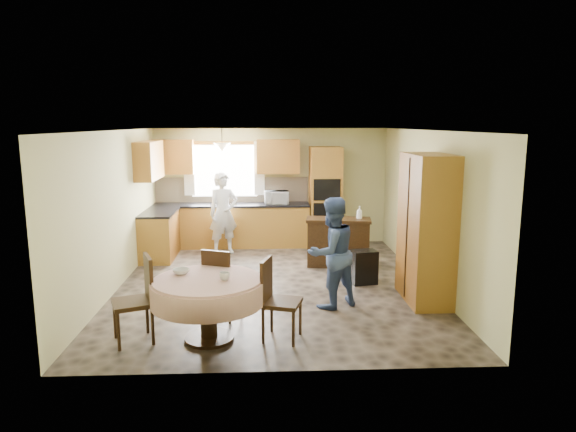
# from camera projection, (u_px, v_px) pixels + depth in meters

# --- Properties ---
(floor) EXTENTS (5.00, 6.00, 0.01)m
(floor) POSITION_uv_depth(u_px,v_px,m) (274.00, 284.00, 8.42)
(floor) COLOR brown
(floor) RESTS_ON ground
(ceiling) EXTENTS (5.00, 6.00, 0.01)m
(ceiling) POSITION_uv_depth(u_px,v_px,m) (273.00, 130.00, 7.97)
(ceiling) COLOR white
(ceiling) RESTS_ON wall_back
(wall_back) EXTENTS (5.00, 0.02, 2.50)m
(wall_back) POSITION_uv_depth(u_px,v_px,m) (271.00, 186.00, 11.15)
(wall_back) COLOR tan
(wall_back) RESTS_ON floor
(wall_front) EXTENTS (5.00, 0.02, 2.50)m
(wall_front) POSITION_uv_depth(u_px,v_px,m) (279.00, 258.00, 5.25)
(wall_front) COLOR tan
(wall_front) RESTS_ON floor
(wall_left) EXTENTS (0.02, 6.00, 2.50)m
(wall_left) POSITION_uv_depth(u_px,v_px,m) (115.00, 211.00, 8.08)
(wall_left) COLOR tan
(wall_left) RESTS_ON floor
(wall_right) EXTENTS (0.02, 6.00, 2.50)m
(wall_right) POSITION_uv_depth(u_px,v_px,m) (428.00, 208.00, 8.31)
(wall_right) COLOR tan
(wall_right) RESTS_ON floor
(window) EXTENTS (1.40, 0.03, 1.10)m
(window) POSITION_uv_depth(u_px,v_px,m) (224.00, 171.00, 11.02)
(window) COLOR white
(window) RESTS_ON wall_back
(curtain_left) EXTENTS (0.22, 0.02, 1.15)m
(curtain_left) POSITION_uv_depth(u_px,v_px,m) (189.00, 169.00, 10.93)
(curtain_left) COLOR white
(curtain_left) RESTS_ON wall_back
(curtain_right) EXTENTS (0.22, 0.02, 1.15)m
(curtain_right) POSITION_uv_depth(u_px,v_px,m) (259.00, 168.00, 11.00)
(curtain_right) COLOR white
(curtain_right) RESTS_ON wall_back
(base_cab_back) EXTENTS (3.30, 0.60, 0.88)m
(base_cab_back) POSITION_uv_depth(u_px,v_px,m) (232.00, 226.00, 10.96)
(base_cab_back) COLOR #BD8C32
(base_cab_back) RESTS_ON floor
(counter_back) EXTENTS (3.30, 0.64, 0.04)m
(counter_back) POSITION_uv_depth(u_px,v_px,m) (231.00, 205.00, 10.88)
(counter_back) COLOR black
(counter_back) RESTS_ON base_cab_back
(base_cab_left) EXTENTS (0.60, 1.20, 0.88)m
(base_cab_left) POSITION_uv_depth(u_px,v_px,m) (160.00, 236.00, 10.01)
(base_cab_left) COLOR #BD8C32
(base_cab_left) RESTS_ON floor
(counter_left) EXTENTS (0.64, 1.20, 0.04)m
(counter_left) POSITION_uv_depth(u_px,v_px,m) (159.00, 213.00, 9.93)
(counter_left) COLOR black
(counter_left) RESTS_ON base_cab_left
(backsplash) EXTENTS (3.30, 0.02, 0.55)m
(backsplash) POSITION_uv_depth(u_px,v_px,m) (232.00, 190.00, 11.11)
(backsplash) COLOR tan
(backsplash) RESTS_ON wall_back
(wall_cab_left) EXTENTS (0.85, 0.33, 0.72)m
(wall_cab_left) POSITION_uv_depth(u_px,v_px,m) (173.00, 157.00, 10.77)
(wall_cab_left) COLOR #C27E30
(wall_cab_left) RESTS_ON wall_back
(wall_cab_right) EXTENTS (0.90, 0.33, 0.72)m
(wall_cab_right) POSITION_uv_depth(u_px,v_px,m) (278.00, 156.00, 10.87)
(wall_cab_right) COLOR #C27E30
(wall_cab_right) RESTS_ON wall_back
(wall_cab_side) EXTENTS (0.33, 1.20, 0.72)m
(wall_cab_side) POSITION_uv_depth(u_px,v_px,m) (149.00, 160.00, 9.74)
(wall_cab_side) COLOR #C27E30
(wall_cab_side) RESTS_ON wall_left
(oven_tower) EXTENTS (0.66, 0.62, 2.12)m
(oven_tower) POSITION_uv_depth(u_px,v_px,m) (325.00, 197.00, 10.93)
(oven_tower) COLOR #BD8C32
(oven_tower) RESTS_ON floor
(oven_upper) EXTENTS (0.56, 0.01, 0.45)m
(oven_upper) POSITION_uv_depth(u_px,v_px,m) (327.00, 190.00, 10.59)
(oven_upper) COLOR black
(oven_upper) RESTS_ON oven_tower
(oven_lower) EXTENTS (0.56, 0.01, 0.45)m
(oven_lower) POSITION_uv_depth(u_px,v_px,m) (327.00, 214.00, 10.68)
(oven_lower) COLOR black
(oven_lower) RESTS_ON oven_tower
(pendant) EXTENTS (0.36, 0.36, 0.18)m
(pendant) POSITION_uv_depth(u_px,v_px,m) (222.00, 147.00, 10.45)
(pendant) COLOR beige
(pendant) RESTS_ON ceiling
(sideboard) EXTENTS (1.23, 0.64, 0.84)m
(sideboard) POSITION_uv_depth(u_px,v_px,m) (338.00, 244.00, 9.46)
(sideboard) COLOR #38210F
(sideboard) RESTS_ON floor
(space_heater) EXTENTS (0.45, 0.36, 0.56)m
(space_heater) POSITION_uv_depth(u_px,v_px,m) (364.00, 267.00, 8.43)
(space_heater) COLOR black
(space_heater) RESTS_ON floor
(cupboard) EXTENTS (0.57, 1.14, 2.18)m
(cupboard) POSITION_uv_depth(u_px,v_px,m) (426.00, 229.00, 7.50)
(cupboard) COLOR #BD8C32
(cupboard) RESTS_ON floor
(dining_table) EXTENTS (1.36, 1.36, 0.78)m
(dining_table) POSITION_uv_depth(u_px,v_px,m) (208.00, 292.00, 6.17)
(dining_table) COLOR #38210F
(dining_table) RESTS_ON floor
(chair_left) EXTENTS (0.59, 0.59, 1.05)m
(chair_left) POSITION_uv_depth(u_px,v_px,m) (139.00, 295.00, 6.16)
(chair_left) COLOR #38210F
(chair_left) RESTS_ON floor
(chair_back) EXTENTS (0.55, 0.55, 0.98)m
(chair_back) POSITION_uv_depth(u_px,v_px,m) (220.00, 281.00, 6.84)
(chair_back) COLOR #38210F
(chair_back) RESTS_ON floor
(chair_right) EXTENTS (0.54, 0.54, 1.00)m
(chair_right) POSITION_uv_depth(u_px,v_px,m) (275.00, 295.00, 6.22)
(chair_right) COLOR #38210F
(chair_right) RESTS_ON floor
(framed_picture) EXTENTS (0.06, 0.57, 0.47)m
(framed_picture) POSITION_uv_depth(u_px,v_px,m) (421.00, 176.00, 8.55)
(framed_picture) COLOR gold
(framed_picture) RESTS_ON wall_right
(microwave) EXTENTS (0.52, 0.37, 0.28)m
(microwave) POSITION_uv_depth(u_px,v_px,m) (276.00, 197.00, 10.84)
(microwave) COLOR silver
(microwave) RESTS_ON counter_back
(person_sink) EXTENTS (0.71, 0.60, 1.64)m
(person_sink) POSITION_uv_depth(u_px,v_px,m) (223.00, 213.00, 10.30)
(person_sink) COLOR silver
(person_sink) RESTS_ON floor
(person_dining) EXTENTS (0.98, 0.91, 1.59)m
(person_dining) POSITION_uv_depth(u_px,v_px,m) (331.00, 253.00, 7.28)
(person_dining) COLOR #394E7E
(person_dining) RESTS_ON floor
(bowl_sideboard) EXTENTS (0.26, 0.26, 0.05)m
(bowl_sideboard) POSITION_uv_depth(u_px,v_px,m) (326.00, 220.00, 9.37)
(bowl_sideboard) COLOR #B2B2B2
(bowl_sideboard) RESTS_ON sideboard
(bottle_sideboard) EXTENTS (0.12, 0.12, 0.28)m
(bottle_sideboard) POSITION_uv_depth(u_px,v_px,m) (359.00, 214.00, 9.38)
(bottle_sideboard) COLOR silver
(bottle_sideboard) RESTS_ON sideboard
(cup_table) EXTENTS (0.16, 0.16, 0.10)m
(cup_table) POSITION_uv_depth(u_px,v_px,m) (225.00, 276.00, 6.08)
(cup_table) COLOR #B2B2B2
(cup_table) RESTS_ON dining_table
(bowl_table) EXTENTS (0.23, 0.23, 0.06)m
(bowl_table) POSITION_uv_depth(u_px,v_px,m) (181.00, 272.00, 6.32)
(bowl_table) COLOR #B2B2B2
(bowl_table) RESTS_ON dining_table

